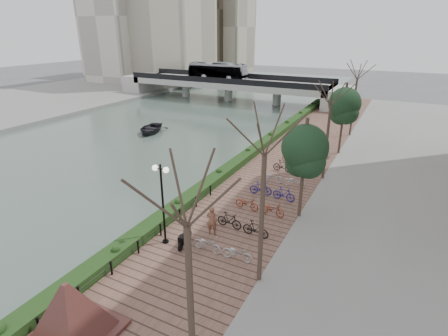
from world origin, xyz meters
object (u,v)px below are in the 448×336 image
Objects in this scene: granite_monument at (70,311)px; pedestrian at (212,220)px; motorcycle at (185,238)px; boat at (150,129)px; lamppost at (162,187)px.

pedestrian is (1.22, 9.00, -0.39)m from granite_monument.
motorcycle is 0.30× the size of boat.
granite_monument is at bearing -84.22° from lamppost.
granite_monument is 7.36m from motorcycle.
lamppost is 3.21× the size of motorcycle.
lamppost is at bearing -175.72° from motorcycle.
granite_monument is 1.00× the size of boat.
motorcycle is at bearing 14.12° from lamppost.
granite_monument is 9.09m from pedestrian.
granite_monument is at bearing 66.93° from pedestrian.
lamppost is (-0.71, 7.02, 2.15)m from granite_monument.
pedestrian is at bearing 45.77° from lamppost.
lamppost is 0.98× the size of boat.
lamppost is at bearing -66.95° from boat.
lamppost is 25.35m from boat.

